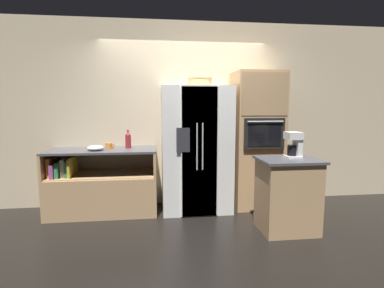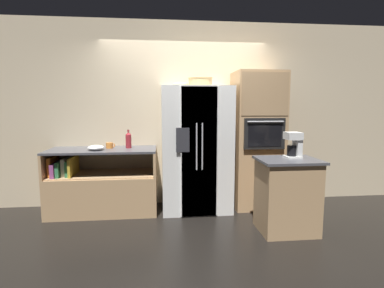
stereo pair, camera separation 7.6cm
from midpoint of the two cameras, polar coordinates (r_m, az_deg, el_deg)
The scene contains 12 objects.
ground_plane at distance 4.53m, azimuth -1.49°, elevation -12.46°, with size 20.00×20.00×0.00m, color black.
wall_back at distance 4.69m, azimuth -2.05°, elevation 5.68°, with size 12.00×0.06×2.80m.
counter_left at distance 4.54m, azimuth -17.24°, elevation -8.28°, with size 1.51×0.67×0.92m.
refrigerator at distance 4.37m, azimuth 0.28°, elevation -1.01°, with size 0.99×0.73×1.80m.
wall_oven at distance 4.61m, azimuth 11.73°, elevation 0.73°, with size 0.71×0.66×2.03m.
island_counter at distance 3.88m, azimuth 17.15°, elevation -9.22°, with size 0.71×0.58×0.90m.
wicker_basket at distance 4.39m, azimuth 1.06°, elevation 11.80°, with size 0.35×0.35×0.14m.
fruit_bowl at distance 4.40m, azimuth -2.78°, elevation 11.27°, with size 0.22×0.22×0.07m.
bottle_tall at distance 4.41m, azimuth -12.56°, elevation 0.77°, with size 0.08×0.08×0.27m.
mug at distance 4.46m, azimuth -15.97°, elevation -0.30°, with size 0.13×0.10×0.08m.
mixing_bowl at distance 4.32m, azimuth -18.40°, elevation -0.70°, with size 0.23×0.23×0.07m.
coffee_maker at distance 3.85m, azimuth 18.42°, elevation 0.06°, with size 0.18×0.19×0.31m.
Camera 1 is at (-0.45, -4.24, 1.54)m, focal length 28.00 mm.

